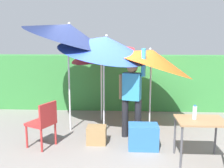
{
  "coord_description": "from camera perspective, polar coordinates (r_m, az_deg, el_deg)",
  "views": [
    {
      "loc": [
        0.27,
        -4.94,
        2.02
      ],
      "look_at": [
        0.0,
        0.3,
        1.1
      ],
      "focal_mm": 39.3,
      "sensor_mm": 36.0,
      "label": 1
    }
  ],
  "objects": [
    {
      "name": "ground_plane",
      "position": [
        5.34,
        -0.17,
        -12.27
      ],
      "size": [
        24.0,
        24.0,
        0.0
      ],
      "primitive_type": "plane",
      "color": "gray"
    },
    {
      "name": "hedge_row",
      "position": [
        7.39,
        0.83,
        0.47
      ],
      "size": [
        8.0,
        0.7,
        1.61
      ],
      "primitive_type": "cube",
      "color": "#38843D",
      "rests_on": "ground_plane"
    },
    {
      "name": "umbrella_rainbow",
      "position": [
        5.52,
        -10.1,
        11.86
      ],
      "size": [
        1.94,
        1.91,
        2.7
      ],
      "color": "silver",
      "rests_on": "ground_plane"
    },
    {
      "name": "umbrella_orange",
      "position": [
        6.07,
        -2.38,
        7.96
      ],
      "size": [
        1.66,
        1.62,
        2.22
      ],
      "color": "silver",
      "rests_on": "ground_plane"
    },
    {
      "name": "umbrella_yellow",
      "position": [
        5.32,
        -1.64,
        9.14
      ],
      "size": [
        2.08,
        2.02,
        2.45
      ],
      "color": "silver",
      "rests_on": "ground_plane"
    },
    {
      "name": "umbrella_navy",
      "position": [
        5.62,
        8.97,
        6.08
      ],
      "size": [
        2.08,
        2.05,
        2.17
      ],
      "color": "silver",
      "rests_on": "ground_plane"
    },
    {
      "name": "person_vendor",
      "position": [
        5.09,
        4.63,
        -2.39
      ],
      "size": [
        0.55,
        0.31,
        1.88
      ],
      "color": "black",
      "rests_on": "ground_plane"
    },
    {
      "name": "chair_plastic",
      "position": [
        4.9,
        -15.67,
        -8.39
      ],
      "size": [
        0.59,
        0.59,
        0.89
      ],
      "color": "#B72D2D",
      "rests_on": "ground_plane"
    },
    {
      "name": "cooler_box",
      "position": [
        4.79,
        7.26,
        -12.03
      ],
      "size": [
        0.56,
        0.38,
        0.47
      ],
      "primitive_type": "cube",
      "color": "#2D6BB7",
      "rests_on": "ground_plane"
    },
    {
      "name": "crate_cardboard",
      "position": [
        4.99,
        -3.6,
        -11.72
      ],
      "size": [
        0.38,
        0.3,
        0.36
      ],
      "primitive_type": "cube",
      "color": "#9E7A4C",
      "rests_on": "ground_plane"
    },
    {
      "name": "folding_table",
      "position": [
        4.4,
        19.9,
        -8.9
      ],
      "size": [
        0.8,
        0.6,
        0.73
      ],
      "color": "#4C4C51",
      "rests_on": "ground_plane"
    },
    {
      "name": "bottle_water",
      "position": [
        4.34,
        18.67,
        -6.29
      ],
      "size": [
        0.07,
        0.07,
        0.24
      ],
      "color": "silver",
      "rests_on": "folding_table"
    }
  ]
}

